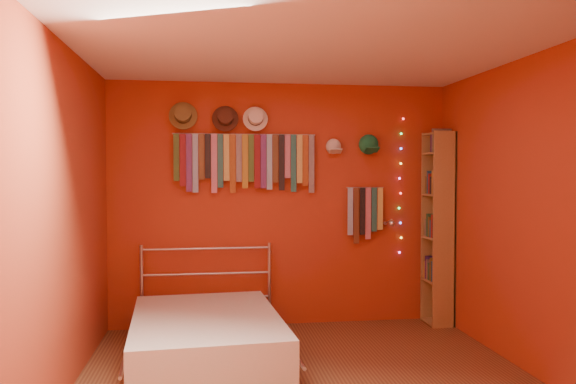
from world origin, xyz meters
name	(u,v)px	position (x,y,z in m)	size (l,w,h in m)	color
back_wall	(281,204)	(0.00, 1.75, 1.25)	(3.50, 0.02, 2.50)	#983418
right_wall	(535,216)	(1.75, 0.00, 1.25)	(0.02, 3.50, 2.50)	#983418
left_wall	(60,221)	(-1.75, 0.00, 1.25)	(0.02, 3.50, 2.50)	#983418
ceiling	(312,45)	(0.00, 0.00, 2.50)	(3.50, 3.50, 0.02)	white
tie_rack	(246,159)	(-0.37, 1.69, 1.72)	(1.45, 0.03, 0.60)	#B3B3B8
small_tie_rack	(365,211)	(0.88, 1.69, 1.18)	(0.40, 0.03, 0.59)	#B3B3B8
fedora_olive	(183,115)	(-0.99, 1.65, 2.16)	(0.28, 0.15, 0.28)	brown
fedora_brown	(225,118)	(-0.57, 1.66, 2.13)	(0.27, 0.14, 0.26)	#412217
fedora_white	(256,118)	(-0.27, 1.66, 2.13)	(0.25, 0.14, 0.25)	white
cap_white	(333,147)	(0.54, 1.70, 1.85)	(0.17, 0.21, 0.17)	silver
cap_green	(369,145)	(0.92, 1.70, 1.87)	(0.19, 0.24, 0.19)	#1A7544
fairy_lights	(401,186)	(1.28, 1.71, 1.44)	(0.06, 0.02, 1.44)	#FF3333
reading_lamp	(391,223)	(1.11, 1.54, 1.06)	(0.06, 0.27, 0.08)	#B3B3B8
bookshelf	(441,227)	(1.66, 1.53, 1.02)	(0.25, 0.34, 2.00)	olive
bed	(206,335)	(-0.77, 0.74, 0.20)	(1.42, 1.84, 0.86)	#B3B3B8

